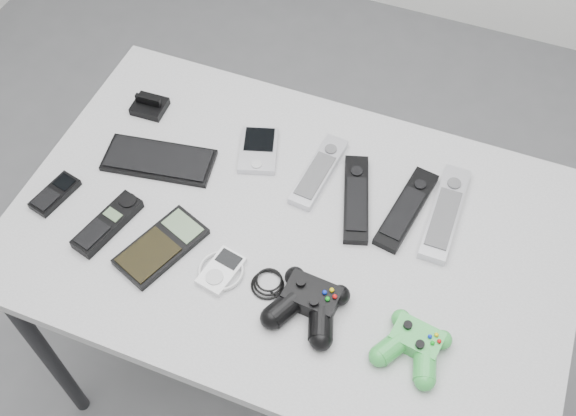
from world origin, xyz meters
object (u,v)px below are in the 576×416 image
(desk, at_px, (292,245))
(mobile_phone, at_px, (55,194))
(cordless_handset, at_px, (108,223))
(controller_green, at_px, (414,344))
(remote_black_b, at_px, (407,208))
(calculator, at_px, (161,246))
(remote_silver_b, at_px, (445,212))
(pda_keyboard, at_px, (159,160))
(remote_silver_a, at_px, (319,171))
(mp3_player, at_px, (221,271))
(remote_black_a, at_px, (356,198))
(pda, at_px, (258,150))
(controller_black, at_px, (309,302))

(desk, bearing_deg, mobile_phone, -167.69)
(cordless_handset, distance_m, controller_green, 0.65)
(remote_black_b, height_order, calculator, remote_black_b)
(remote_silver_b, height_order, calculator, remote_silver_b)
(remote_black_b, xyz_separation_m, cordless_handset, (-0.56, -0.26, 0.00))
(pda_keyboard, distance_m, remote_silver_a, 0.35)
(pda_keyboard, xyz_separation_m, mp3_player, (0.24, -0.20, 0.00))
(remote_black_b, relative_size, cordless_handset, 1.35)
(remote_black_a, xyz_separation_m, remote_black_b, (0.11, 0.01, -0.00))
(remote_black_b, height_order, remote_silver_b, remote_silver_b)
(pda, xyz_separation_m, calculator, (-0.08, -0.30, -0.00))
(remote_black_a, bearing_deg, controller_green, -72.08)
(controller_green, bearing_deg, desk, 159.53)
(remote_silver_b, bearing_deg, controller_green, -87.40)
(desk, distance_m, remote_black_a, 0.17)
(remote_silver_b, distance_m, mp3_player, 0.47)
(mobile_phone, distance_m, controller_green, 0.80)
(pda_keyboard, bearing_deg, mp3_player, -49.71)
(remote_black_a, distance_m, remote_black_b, 0.11)
(pda_keyboard, bearing_deg, controller_black, -36.28)
(calculator, height_order, mp3_player, same)
(remote_silver_a, height_order, mobile_phone, remote_silver_a)
(desk, relative_size, cordless_handset, 7.14)
(pda, height_order, controller_green, controller_green)
(remote_black_a, distance_m, cordless_handset, 0.51)
(pda, relative_size, mp3_player, 1.31)
(remote_black_b, bearing_deg, cordless_handset, -145.92)
(remote_black_a, relative_size, controller_black, 0.90)
(pda, bearing_deg, remote_silver_b, -19.91)
(remote_silver_a, distance_m, cordless_handset, 0.45)
(cordless_handset, distance_m, controller_black, 0.45)
(remote_black_a, height_order, controller_black, controller_black)
(mobile_phone, bearing_deg, remote_black_b, 30.88)
(mobile_phone, distance_m, cordless_handset, 0.15)
(remote_silver_a, relative_size, controller_green, 1.50)
(calculator, bearing_deg, desk, 53.36)
(cordless_handset, bearing_deg, desk, 35.53)
(remote_silver_b, xyz_separation_m, controller_green, (0.02, -0.31, 0.01))
(pda, bearing_deg, cordless_handset, -143.20)
(calculator, bearing_deg, remote_black_b, 52.71)
(calculator, bearing_deg, pda_keyboard, 139.84)
(calculator, xyz_separation_m, controller_black, (0.32, -0.02, 0.02))
(remote_black_b, xyz_separation_m, remote_silver_b, (0.08, 0.02, 0.00))
(pda, relative_size, controller_black, 0.52)
(desk, xyz_separation_m, remote_silver_b, (0.28, 0.14, 0.08))
(remote_silver_b, relative_size, controller_green, 1.79)
(pda, height_order, remote_black_a, remote_black_a)
(mobile_phone, distance_m, controller_black, 0.59)
(remote_black_a, xyz_separation_m, calculator, (-0.33, -0.25, -0.00))
(remote_silver_a, xyz_separation_m, remote_black_a, (0.10, -0.04, -0.00))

